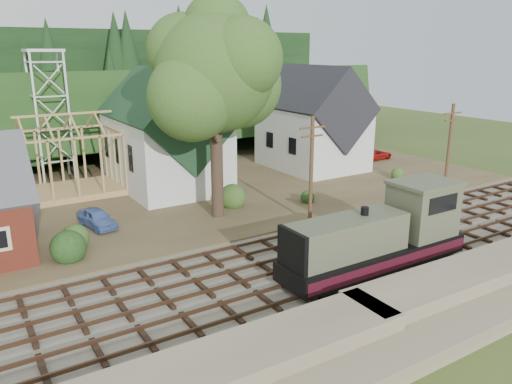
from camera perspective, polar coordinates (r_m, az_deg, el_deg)
ground at (r=28.96m, az=1.49°, el=-9.36°), size 140.00×140.00×0.00m
embankment at (r=23.26m, az=13.66°, el=-16.75°), size 64.00×5.00×1.60m
railroad_bed at (r=28.93m, az=1.49°, el=-9.22°), size 64.00×11.00×0.16m
village_flat at (r=44.07m, az=-11.54°, el=-0.46°), size 64.00×26.00×0.30m
hillside at (r=66.56m, az=-18.97°, el=4.42°), size 70.00×28.96×12.74m
ridge at (r=82.02m, az=-21.64°, el=6.21°), size 80.00×20.00×12.00m
church at (r=45.20m, az=-10.29°, el=6.57°), size 8.40×15.17×13.00m
farmhouse at (r=52.69m, az=6.49°, el=7.70°), size 8.40×10.80×10.60m
timber_frame at (r=45.51m, az=-20.66°, el=3.40°), size 8.20×6.20×6.99m
lattice_tower at (r=50.54m, az=-22.88°, el=12.11°), size 3.20×3.20×12.12m
big_tree at (r=36.02m, az=-4.53°, el=12.48°), size 10.90×8.40×14.70m
telegraph_pole_near at (r=35.45m, az=6.34°, el=2.61°), size 2.20×0.28×8.00m
telegraph_pole_far at (r=46.13m, az=21.19°, el=4.75°), size 2.20×0.28×8.00m
locomotive at (r=29.46m, az=14.16°, el=-4.96°), size 11.89×2.97×4.76m
car_blue at (r=36.87m, az=-17.71°, el=-2.85°), size 2.26×4.11×1.32m
car_red at (r=58.42m, az=13.47°, el=4.21°), size 4.24×2.06×1.16m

